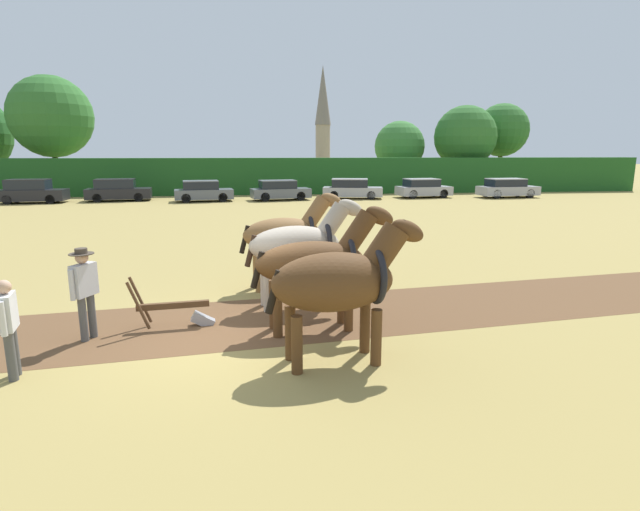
{
  "coord_description": "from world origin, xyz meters",
  "views": [
    {
      "loc": [
        0.61,
        -8.97,
        3.41
      ],
      "look_at": [
        2.02,
        2.01,
        1.1
      ],
      "focal_mm": 28.0,
      "sensor_mm": 36.0,
      "label": 1
    }
  ],
  "objects_px": {
    "parked_car_center_right": "(280,190)",
    "parked_car_end_right": "(507,188)",
    "draft_horse_lead_left": "(340,281)",
    "parked_car_center_left": "(118,190)",
    "tree_center_left": "(400,146)",
    "tree_left": "(51,117)",
    "draft_horse_trail_right": "(287,234)",
    "plow": "(180,311)",
    "farmer_at_plow": "(85,287)",
    "parked_car_left": "(31,192)",
    "tree_center": "(465,137)",
    "draft_horse_lead_right": "(317,262)",
    "parked_car_far_right": "(423,188)",
    "parked_car_center": "(203,191)",
    "parked_car_right": "(352,189)",
    "tree_center_right": "(502,130)",
    "farmer_beside_team": "(287,243)",
    "farmer_onlooker_left": "(8,323)",
    "draft_horse_trail_left": "(300,245)",
    "church_spire": "(323,117)"
  },
  "relations": [
    {
      "from": "parked_car_center_right",
      "to": "parked_car_end_right",
      "type": "xyz_separation_m",
      "value": [
        17.17,
        -0.08,
        0.01
      ]
    },
    {
      "from": "draft_horse_lead_left",
      "to": "parked_car_center_left",
      "type": "distance_m",
      "value": 31.14
    },
    {
      "from": "tree_center_left",
      "to": "tree_left",
      "type": "bearing_deg",
      "value": -177.81
    },
    {
      "from": "draft_horse_trail_right",
      "to": "plow",
      "type": "relative_size",
      "value": 1.65
    },
    {
      "from": "farmer_at_plow",
      "to": "parked_car_left",
      "type": "bearing_deg",
      "value": 139.15
    },
    {
      "from": "tree_left",
      "to": "parked_car_center_right",
      "type": "xyz_separation_m",
      "value": [
        18.14,
        -8.69,
        -5.5
      ]
    },
    {
      "from": "tree_center",
      "to": "draft_horse_lead_right",
      "type": "bearing_deg",
      "value": -116.93
    },
    {
      "from": "parked_car_center_right",
      "to": "parked_car_far_right",
      "type": "distance_m",
      "value": 10.88
    },
    {
      "from": "parked_car_center",
      "to": "plow",
      "type": "bearing_deg",
      "value": -93.24
    },
    {
      "from": "parked_car_right",
      "to": "parked_car_far_right",
      "type": "bearing_deg",
      "value": 13.37
    },
    {
      "from": "tree_center_right",
      "to": "parked_car_end_right",
      "type": "xyz_separation_m",
      "value": [
        -4.58,
        -10.5,
        -4.69
      ]
    },
    {
      "from": "tree_left",
      "to": "draft_horse_lead_left",
      "type": "distance_m",
      "value": 41.25
    },
    {
      "from": "farmer_beside_team",
      "to": "parked_car_center_left",
      "type": "bearing_deg",
      "value": 114.32
    },
    {
      "from": "draft_horse_lead_left",
      "to": "parked_car_end_right",
      "type": "height_order",
      "value": "draft_horse_lead_left"
    },
    {
      "from": "tree_center_left",
      "to": "farmer_at_plow",
      "type": "height_order",
      "value": "tree_center_left"
    },
    {
      "from": "parked_car_left",
      "to": "parked_car_right",
      "type": "relative_size",
      "value": 0.94
    },
    {
      "from": "draft_horse_lead_right",
      "to": "plow",
      "type": "xyz_separation_m",
      "value": [
        -2.67,
        0.48,
        -1.03
      ]
    },
    {
      "from": "draft_horse_lead_right",
      "to": "parked_car_center_right",
      "type": "bearing_deg",
      "value": 82.02
    },
    {
      "from": "draft_horse_lead_right",
      "to": "plow",
      "type": "height_order",
      "value": "draft_horse_lead_right"
    },
    {
      "from": "farmer_onlooker_left",
      "to": "parked_car_right",
      "type": "height_order",
      "value": "farmer_onlooker_left"
    },
    {
      "from": "farmer_at_plow",
      "to": "parked_car_center_right",
      "type": "relative_size",
      "value": 0.39
    },
    {
      "from": "tree_left",
      "to": "farmer_at_plow",
      "type": "distance_m",
      "value": 38.12
    },
    {
      "from": "farmer_at_plow",
      "to": "parked_car_center_right",
      "type": "distance_m",
      "value": 27.1
    },
    {
      "from": "tree_center",
      "to": "farmer_at_plow",
      "type": "bearing_deg",
      "value": -122.19
    },
    {
      "from": "draft_horse_trail_left",
      "to": "farmer_beside_team",
      "type": "relative_size",
      "value": 1.79
    },
    {
      "from": "farmer_onlooker_left",
      "to": "parked_car_center_left",
      "type": "bearing_deg",
      "value": 89.19
    },
    {
      "from": "tree_left",
      "to": "parked_car_far_right",
      "type": "relative_size",
      "value": 2.28
    },
    {
      "from": "tree_left",
      "to": "draft_horse_trail_right",
      "type": "distance_m",
      "value": 36.84
    },
    {
      "from": "parked_car_far_right",
      "to": "parked_car_end_right",
      "type": "bearing_deg",
      "value": -13.61
    },
    {
      "from": "farmer_onlooker_left",
      "to": "draft_horse_lead_right",
      "type": "bearing_deg",
      "value": 5.29
    },
    {
      "from": "tree_center_left",
      "to": "parked_car_center_left",
      "type": "height_order",
      "value": "tree_center_left"
    },
    {
      "from": "draft_horse_lead_left",
      "to": "parked_car_center_right",
      "type": "height_order",
      "value": "draft_horse_lead_left"
    },
    {
      "from": "tree_left",
      "to": "parked_car_center_left",
      "type": "bearing_deg",
      "value": -48.8
    },
    {
      "from": "farmer_onlooker_left",
      "to": "draft_horse_trail_right",
      "type": "bearing_deg",
      "value": 33.87
    },
    {
      "from": "church_spire",
      "to": "draft_horse_trail_left",
      "type": "height_order",
      "value": "church_spire"
    },
    {
      "from": "tree_center_left",
      "to": "farmer_onlooker_left",
      "type": "xyz_separation_m",
      "value": [
        -17.03,
        -38.04,
        -2.99
      ]
    },
    {
      "from": "farmer_beside_team",
      "to": "tree_center_left",
      "type": "bearing_deg",
      "value": 68.41
    },
    {
      "from": "tree_left",
      "to": "parked_car_center",
      "type": "height_order",
      "value": "tree_left"
    },
    {
      "from": "draft_horse_trail_right",
      "to": "parked_car_center",
      "type": "height_order",
      "value": "draft_horse_trail_right"
    },
    {
      "from": "draft_horse_lead_right",
      "to": "tree_center_left",
      "type": "bearing_deg",
      "value": 64.85
    },
    {
      "from": "church_spire",
      "to": "parked_car_right",
      "type": "relative_size",
      "value": 3.72
    },
    {
      "from": "tree_center_left",
      "to": "parked_car_center",
      "type": "height_order",
      "value": "tree_center_left"
    },
    {
      "from": "farmer_onlooker_left",
      "to": "parked_car_right",
      "type": "distance_m",
      "value": 30.71
    },
    {
      "from": "tree_center",
      "to": "draft_horse_lead_left",
      "type": "bearing_deg",
      "value": -115.72
    },
    {
      "from": "tree_center_right",
      "to": "parked_car_center",
      "type": "bearing_deg",
      "value": -158.53
    },
    {
      "from": "church_spire",
      "to": "parked_car_far_right",
      "type": "xyz_separation_m",
      "value": [
        1.33,
        -47.12,
        -8.25
      ]
    },
    {
      "from": "parked_car_center_left",
      "to": "parked_car_far_right",
      "type": "xyz_separation_m",
      "value": [
        22.19,
        -0.2,
        -0.04
      ]
    },
    {
      "from": "draft_horse_lead_right",
      "to": "parked_car_end_right",
      "type": "height_order",
      "value": "draft_horse_lead_right"
    },
    {
      "from": "tree_center",
      "to": "parked_car_left",
      "type": "relative_size",
      "value": 1.74
    },
    {
      "from": "tree_center",
      "to": "parked_car_far_right",
      "type": "bearing_deg",
      "value": -129.61
    }
  ]
}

